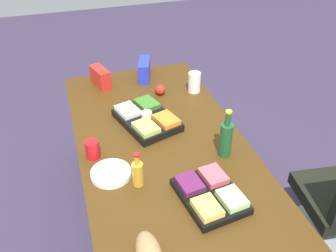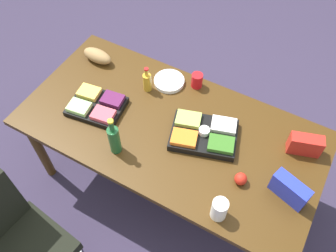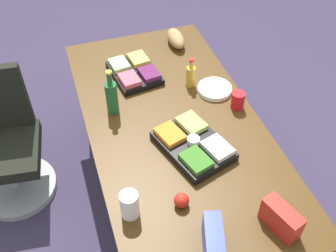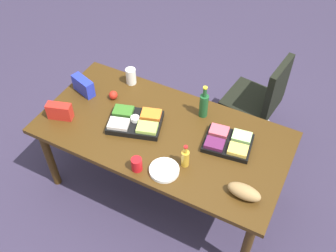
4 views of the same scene
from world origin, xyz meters
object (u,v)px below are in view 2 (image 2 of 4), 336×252
Objects in this scene: fruit_platter at (96,105)px; red_solo_cup at (197,80)px; conference_table at (170,134)px; wine_bottle at (114,139)px; veggie_tray at (204,134)px; apple_red at (241,179)px; paper_plate_stack at (169,81)px; chip_bag_blue at (290,190)px; bread_loaf at (97,56)px; office_chair at (24,250)px; chip_bag_red at (305,145)px; mayo_jar at (219,209)px; dressing_bottle at (147,81)px.

red_solo_cup is at bearing 45.99° from fruit_platter.
wine_bottle is (-0.21, -0.32, 0.19)m from conference_table.
fruit_platter is at bearing -168.53° from conference_table.
conference_table is 4.10× the size of veggie_tray.
wine_bottle is at bearing -35.15° from fruit_platter.
wine_bottle is (-0.77, -0.17, 0.08)m from apple_red.
paper_plate_stack is at bearing 144.01° from veggie_tray.
chip_bag_blue is at bearing -23.39° from paper_plate_stack.
veggie_tray is 2.04× the size of bread_loaf.
paper_plate_stack is at bearing 120.06° from conference_table.
bread_loaf is at bearing 162.19° from apple_red.
office_chair is 1.05m from fruit_platter.
veggie_tray is at bearing 10.68° from fruit_platter.
chip_bag_red is (0.81, 0.24, 0.15)m from conference_table.
apple_red is 1.40m from bread_loaf.
wine_bottle is 1.27× the size of bread_loaf.
paper_plate_stack is (-0.73, 0.75, -0.06)m from mayo_jar.
chip_bag_red is at bearing 16.72° from conference_table.
paper_plate_stack is (-0.76, 0.49, -0.02)m from apple_red.
paper_plate_stack is at bearing 6.39° from bread_loaf.
chip_bag_blue is at bearing 35.92° from office_chair.
chip_bag_red is at bearing 92.13° from chip_bag_blue.
mayo_jar is at bearing -15.83° from fruit_platter.
dressing_bottle is (-0.86, 0.37, 0.04)m from apple_red.
dressing_bottle is at bearing -7.47° from bread_loaf.
bread_loaf is at bearing 160.28° from conference_table.
mayo_jar reaches higher than red_solo_cup.
office_chair is 4.30× the size of paper_plate_stack.
chip_bag_red is 1.12m from dressing_bottle.
mayo_jar is at bearing -134.89° from chip_bag_blue.
bread_loaf is at bearing 152.52° from mayo_jar.
dressing_bottle is at bearing 156.92° from apple_red.
veggie_tray reaches higher than fruit_platter.
chip_bag_red is at bearing 28.66° from wine_bottle.
wine_bottle reaches higher than apple_red.
veggie_tray is 2.23× the size of paper_plate_stack.
paper_plate_stack is at bearing 174.34° from chip_bag_red.
bread_loaf is (-1.31, 0.68, -0.03)m from mayo_jar.
bread_loaf is (-0.27, 0.38, 0.02)m from fruit_platter.
wine_bottle reaches higher than chip_bag_red.
conference_table is 0.26m from veggie_tray.
chip_bag_red is at bearing 1.38° from dressing_bottle.
fruit_platter is at bearing -169.32° from veggie_tray.
chip_bag_red is 0.85m from red_solo_cup.
chip_bag_blue reaches higher than apple_red.
chip_bag_blue is at bearing -31.50° from red_solo_cup.
bread_loaf is at bearing 172.53° from dressing_bottle.
apple_red is at bearing -169.45° from chip_bag_blue.
red_solo_cup is at bearing 34.16° from dressing_bottle.
dressing_bottle is (-1.12, -0.03, 0.01)m from chip_bag_red.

